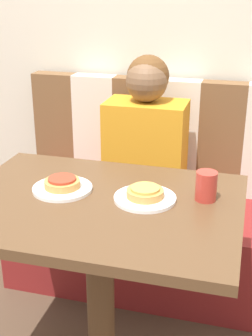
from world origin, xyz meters
The scene contains 10 objects.
wall_back centered at (0.00, 1.03, 1.30)m, with size 7.00×0.05×2.60m.
booth_seat centered at (0.00, 0.69, 0.21)m, with size 1.32×0.57×0.43m.
booth_backrest centered at (0.00, 0.93, 0.71)m, with size 1.32×0.10×0.57m.
dining_table centered at (0.00, 0.00, 0.66)m, with size 0.94×0.70×0.77m.
person centered at (0.00, 0.70, 0.77)m, with size 0.37×0.23×0.72m.
plate_left centered at (-0.15, 0.05, 0.78)m, with size 0.21×0.21×0.01m.
plate_right centered at (0.15, 0.05, 0.78)m, with size 0.21×0.21×0.01m.
pizza_left centered at (-0.15, 0.05, 0.80)m, with size 0.12×0.12×0.03m.
pizza_right centered at (0.15, 0.05, 0.80)m, with size 0.12×0.12×0.03m.
drinking_cup centered at (0.34, 0.10, 0.82)m, with size 0.07×0.07×0.10m.
Camera 1 is at (0.46, -1.32, 1.45)m, focal length 50.00 mm.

